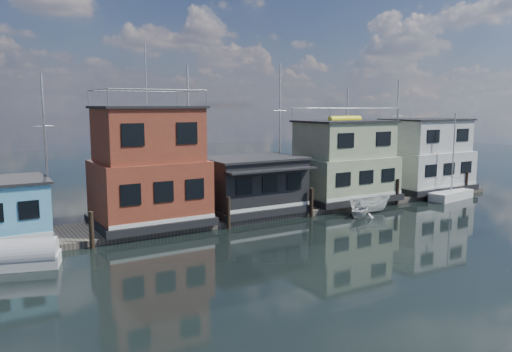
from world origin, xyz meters
TOP-DOWN VIEW (x-y plane):
  - ground at (0.00, 0.00)m, footprint 160.00×160.00m
  - dock at (0.00, 12.00)m, footprint 48.00×5.00m
  - houseboat_red at (-8.50, 12.00)m, footprint 7.40×5.90m
  - houseboat_dark at (-0.50, 11.98)m, footprint 7.40×6.10m
  - houseboat_green at (8.50, 12.00)m, footprint 8.40×5.90m
  - houseboat_white at (18.50, 12.00)m, footprint 8.40×5.90m
  - pilings at (-0.33, 9.20)m, footprint 42.28×0.28m
  - background_masts at (4.76, 18.00)m, footprint 36.40×0.16m
  - dinghy_white at (6.05, 7.23)m, footprint 2.83×2.62m
  - motorboat at (7.66, 7.92)m, footprint 3.74×1.94m
  - tarp_runabout at (-17.11, 7.51)m, footprint 4.33×2.68m
  - day_sailer at (17.96, 8.46)m, footprint 5.02×2.30m

SIDE VIEW (x-z plane):
  - ground at x=0.00m, z-range 0.00..0.00m
  - dock at x=0.00m, z-range 0.00..0.40m
  - day_sailer at x=17.96m, z-range -3.37..4.25m
  - tarp_runabout at x=-17.11m, z-range -0.21..1.43m
  - dinghy_white at x=6.05m, z-range 0.00..1.24m
  - motorboat at x=7.66m, z-range 0.00..1.37m
  - pilings at x=-0.33m, z-range 0.00..2.20m
  - houseboat_dark at x=-0.50m, z-range 0.39..4.45m
  - houseboat_white at x=18.50m, z-range 0.21..6.87m
  - houseboat_green at x=8.50m, z-range 0.03..7.06m
  - houseboat_red at x=-8.50m, z-range -1.83..10.03m
  - background_masts at x=4.76m, z-range -0.45..11.55m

